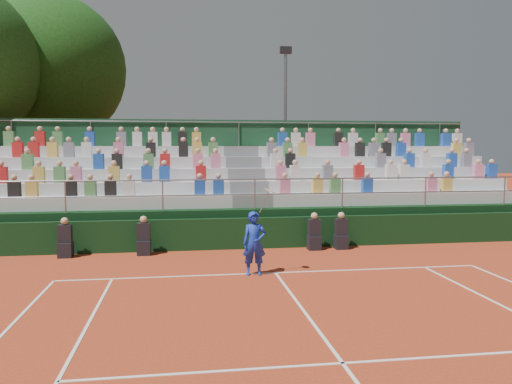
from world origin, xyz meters
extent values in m
plane|color=#AE3C1D|center=(0.00, 0.00, 0.00)|extent=(90.00, 90.00, 0.00)
cube|color=white|center=(0.00, 0.00, 0.01)|extent=(11.00, 0.06, 0.01)
cube|color=white|center=(0.00, -3.20, 0.01)|extent=(0.06, 6.40, 0.01)
cube|color=white|center=(0.00, -5.49, 0.01)|extent=(8.22, 0.06, 0.01)
cube|color=black|center=(0.00, 3.20, 0.50)|extent=(20.00, 0.15, 1.00)
cube|color=black|center=(-5.82, 2.75, 0.22)|extent=(0.40, 0.40, 0.44)
cube|color=black|center=(-5.82, 2.75, 0.70)|extent=(0.38, 0.25, 0.55)
sphere|color=tan|center=(-5.82, 2.75, 1.08)|extent=(0.22, 0.22, 0.22)
cube|color=black|center=(-3.54, 2.75, 0.22)|extent=(0.40, 0.40, 0.44)
cube|color=black|center=(-3.54, 2.75, 0.70)|extent=(0.38, 0.25, 0.55)
sphere|color=tan|center=(-3.54, 2.75, 1.08)|extent=(0.22, 0.22, 0.22)
cube|color=black|center=(1.76, 2.75, 0.22)|extent=(0.40, 0.40, 0.44)
cube|color=black|center=(1.76, 2.75, 0.70)|extent=(0.38, 0.25, 0.55)
sphere|color=tan|center=(1.76, 2.75, 1.08)|extent=(0.22, 0.22, 0.22)
cube|color=black|center=(2.64, 2.75, 0.22)|extent=(0.40, 0.40, 0.44)
cube|color=black|center=(2.64, 2.75, 0.70)|extent=(0.38, 0.25, 0.55)
sphere|color=tan|center=(2.64, 2.75, 1.08)|extent=(0.22, 0.22, 0.22)
cube|color=black|center=(0.00, 6.30, 0.60)|extent=(20.00, 5.20, 1.20)
cube|color=silver|center=(-5.35, 4.62, 1.41)|extent=(9.30, 0.85, 0.42)
cube|color=silver|center=(5.35, 4.62, 1.41)|extent=(9.30, 0.85, 0.42)
cube|color=slate|center=(0.00, 4.62, 1.41)|extent=(1.40, 0.85, 0.42)
cube|color=silver|center=(-5.35, 5.47, 1.83)|extent=(9.30, 0.85, 0.42)
cube|color=silver|center=(5.35, 5.47, 1.83)|extent=(9.30, 0.85, 0.42)
cube|color=slate|center=(0.00, 5.47, 1.83)|extent=(1.40, 0.85, 0.42)
cube|color=silver|center=(-5.35, 6.33, 2.25)|extent=(9.30, 0.85, 0.42)
cube|color=silver|center=(5.35, 6.33, 2.25)|extent=(9.30, 0.85, 0.42)
cube|color=slate|center=(0.00, 6.33, 2.25)|extent=(1.40, 0.85, 0.42)
cube|color=silver|center=(-5.35, 7.17, 2.67)|extent=(9.30, 0.85, 0.42)
cube|color=silver|center=(5.35, 7.17, 2.67)|extent=(9.30, 0.85, 0.42)
cube|color=slate|center=(0.00, 7.17, 2.67)|extent=(1.40, 0.85, 0.42)
cube|color=silver|center=(-5.35, 8.03, 3.09)|extent=(9.30, 0.85, 0.42)
cube|color=silver|center=(5.35, 8.03, 3.09)|extent=(9.30, 0.85, 0.42)
cube|color=slate|center=(0.00, 8.03, 3.09)|extent=(1.40, 0.85, 0.42)
cube|color=#194226|center=(0.00, 8.55, 2.20)|extent=(20.00, 0.12, 4.40)
cylinder|color=gray|center=(0.00, 3.75, 2.20)|extent=(20.00, 0.05, 0.05)
cylinder|color=gray|center=(0.00, 8.45, 4.30)|extent=(20.00, 0.05, 0.05)
cube|color=black|center=(-7.72, 4.47, 1.90)|extent=(0.36, 0.24, 0.56)
cube|color=gold|center=(-7.19, 4.47, 1.90)|extent=(0.36, 0.24, 0.56)
cube|color=black|center=(-5.98, 4.47, 1.90)|extent=(0.36, 0.24, 0.56)
cube|color=#4C8C4C|center=(-5.36, 4.47, 1.90)|extent=(0.36, 0.24, 0.56)
cube|color=black|center=(-4.72, 4.47, 1.90)|extent=(0.36, 0.24, 0.56)
cube|color=silver|center=(-4.11, 4.47, 1.90)|extent=(0.36, 0.24, 0.56)
cube|color=#1E4CB2|center=(-1.79, 4.47, 1.90)|extent=(0.36, 0.24, 0.56)
cube|color=#1E4CB2|center=(-1.15, 4.47, 1.90)|extent=(0.36, 0.24, 0.56)
cube|color=red|center=(-8.38, 5.32, 2.32)|extent=(0.36, 0.24, 0.56)
cube|color=gold|center=(-7.19, 5.32, 2.32)|extent=(0.36, 0.24, 0.56)
cube|color=#4C8C4C|center=(-6.51, 5.32, 2.32)|extent=(0.36, 0.24, 0.56)
cube|color=pink|center=(-5.97, 5.32, 2.32)|extent=(0.36, 0.24, 0.56)
cube|color=gold|center=(-4.71, 5.32, 2.32)|extent=(0.36, 0.24, 0.56)
cube|color=#1E4CB2|center=(-3.60, 5.32, 2.32)|extent=(0.36, 0.24, 0.56)
cube|color=#1E4CB2|center=(-2.99, 5.32, 2.32)|extent=(0.36, 0.24, 0.56)
cube|color=red|center=(-1.71, 5.32, 2.32)|extent=(0.36, 0.24, 0.56)
cube|color=#4C8C4C|center=(-7.78, 6.17, 2.74)|extent=(0.36, 0.24, 0.56)
cube|color=#1E4CB2|center=(-5.35, 6.17, 2.74)|extent=(0.36, 0.24, 0.56)
cube|color=black|center=(-4.70, 6.17, 2.74)|extent=(0.36, 0.24, 0.56)
cube|color=#4C8C4C|center=(-3.59, 6.17, 2.74)|extent=(0.36, 0.24, 0.56)
cube|color=red|center=(-2.99, 6.17, 2.74)|extent=(0.36, 0.24, 0.56)
cube|color=pink|center=(-1.79, 6.17, 2.74)|extent=(0.36, 0.24, 0.56)
cube|color=pink|center=(-1.13, 6.17, 2.74)|extent=(0.36, 0.24, 0.56)
cube|color=red|center=(-8.35, 7.02, 3.16)|extent=(0.36, 0.24, 0.56)
cube|color=red|center=(-7.80, 7.02, 3.16)|extent=(0.36, 0.24, 0.56)
cube|color=gold|center=(-7.13, 7.02, 3.16)|extent=(0.36, 0.24, 0.56)
cube|color=slate|center=(-6.55, 7.02, 3.16)|extent=(0.36, 0.24, 0.56)
cube|color=silver|center=(-5.91, 7.02, 3.16)|extent=(0.36, 0.24, 0.56)
cube|color=pink|center=(-4.75, 7.02, 3.16)|extent=(0.36, 0.24, 0.56)
cube|color=black|center=(-3.55, 7.02, 3.16)|extent=(0.36, 0.24, 0.56)
cube|color=black|center=(-2.31, 7.02, 3.16)|extent=(0.36, 0.24, 0.56)
cube|color=gold|center=(-1.79, 7.02, 3.16)|extent=(0.36, 0.24, 0.56)
cube|color=#4C8C4C|center=(-1.17, 7.02, 3.16)|extent=(0.36, 0.24, 0.56)
cube|color=#4C8C4C|center=(-8.91, 7.88, 3.58)|extent=(0.36, 0.24, 0.56)
cube|color=red|center=(-7.78, 7.88, 3.58)|extent=(0.36, 0.24, 0.56)
cube|color=#4C8C4C|center=(-7.13, 7.88, 3.58)|extent=(0.36, 0.24, 0.56)
cube|color=#1E4CB2|center=(-5.93, 7.88, 3.58)|extent=(0.36, 0.24, 0.56)
cube|color=slate|center=(-4.73, 7.88, 3.58)|extent=(0.36, 0.24, 0.56)
cube|color=silver|center=(-4.12, 7.88, 3.58)|extent=(0.36, 0.24, 0.56)
cube|color=silver|center=(-3.52, 7.88, 3.58)|extent=(0.36, 0.24, 0.56)
cube|color=silver|center=(-2.97, 7.88, 3.58)|extent=(0.36, 0.24, 0.56)
cube|color=black|center=(-2.34, 7.88, 3.58)|extent=(0.36, 0.24, 0.56)
cube|color=gold|center=(-1.79, 7.88, 3.58)|extent=(0.36, 0.24, 0.56)
cube|color=pink|center=(1.15, 4.47, 1.90)|extent=(0.36, 0.24, 0.56)
cube|color=gold|center=(2.33, 4.47, 1.90)|extent=(0.36, 0.24, 0.56)
cube|color=#4C8C4C|center=(2.97, 4.47, 1.90)|extent=(0.36, 0.24, 0.56)
cube|color=#1E4CB2|center=(4.15, 4.47, 1.90)|extent=(0.36, 0.24, 0.56)
cube|color=pink|center=(6.58, 4.47, 1.90)|extent=(0.36, 0.24, 0.56)
cube|color=gold|center=(7.17, 4.47, 1.90)|extent=(0.36, 0.24, 0.56)
cube|color=pink|center=(1.17, 5.32, 2.32)|extent=(0.36, 0.24, 0.56)
cube|color=silver|center=(1.71, 5.32, 2.32)|extent=(0.36, 0.24, 0.56)
cube|color=slate|center=(2.94, 5.32, 2.32)|extent=(0.36, 0.24, 0.56)
cube|color=red|center=(4.14, 5.32, 2.32)|extent=(0.36, 0.24, 0.56)
cube|color=silver|center=(5.39, 5.32, 2.32)|extent=(0.36, 0.24, 0.56)
cube|color=silver|center=(5.92, 5.32, 2.32)|extent=(0.36, 0.24, 0.56)
cube|color=#1E4CB2|center=(7.70, 5.32, 2.32)|extent=(0.36, 0.24, 0.56)
cube|color=pink|center=(8.94, 5.32, 2.32)|extent=(0.36, 0.24, 0.56)
cube|color=#1E4CB2|center=(9.50, 5.32, 2.32)|extent=(0.36, 0.24, 0.56)
cube|color=silver|center=(1.14, 6.17, 2.74)|extent=(0.36, 0.24, 0.56)
cube|color=black|center=(1.72, 6.17, 2.74)|extent=(0.36, 0.24, 0.56)
cube|color=slate|center=(5.33, 6.17, 2.74)|extent=(0.36, 0.24, 0.56)
cube|color=#1E4CB2|center=(6.52, 6.17, 2.74)|extent=(0.36, 0.24, 0.56)
cube|color=silver|center=(7.19, 6.17, 2.74)|extent=(0.36, 0.24, 0.56)
cube|color=#1E4CB2|center=(8.32, 6.17, 2.74)|extent=(0.36, 0.24, 0.56)
cube|color=slate|center=(8.95, 6.17, 2.74)|extent=(0.36, 0.24, 0.56)
cube|color=slate|center=(1.14, 7.02, 3.16)|extent=(0.36, 0.24, 0.56)
cube|color=#4C8C4C|center=(1.79, 7.02, 3.16)|extent=(0.36, 0.24, 0.56)
cube|color=gold|center=(2.38, 7.02, 3.16)|extent=(0.36, 0.24, 0.56)
cube|color=pink|center=(4.12, 7.02, 3.16)|extent=(0.36, 0.24, 0.56)
cube|color=black|center=(4.79, 7.02, 3.16)|extent=(0.36, 0.24, 0.56)
cube|color=slate|center=(5.38, 7.02, 3.16)|extent=(0.36, 0.24, 0.56)
cube|color=black|center=(5.92, 7.02, 3.16)|extent=(0.36, 0.24, 0.56)
cube|color=#1E4CB2|center=(6.55, 7.02, 3.16)|extent=(0.36, 0.24, 0.56)
cube|color=gold|center=(8.99, 7.02, 3.16)|extent=(0.36, 0.24, 0.56)
cube|color=slate|center=(9.56, 7.02, 3.16)|extent=(0.36, 0.24, 0.56)
cube|color=#1E4CB2|center=(1.75, 7.88, 3.58)|extent=(0.36, 0.24, 0.56)
cube|color=silver|center=(2.31, 7.88, 3.58)|extent=(0.36, 0.24, 0.56)
cube|color=pink|center=(2.93, 7.88, 3.58)|extent=(0.36, 0.24, 0.56)
cube|color=black|center=(4.14, 7.88, 3.58)|extent=(0.36, 0.24, 0.56)
cube|color=silver|center=(4.78, 7.88, 3.58)|extent=(0.36, 0.24, 0.56)
cube|color=#4C8C4C|center=(5.99, 7.88, 3.58)|extent=(0.36, 0.24, 0.56)
cube|color=slate|center=(6.51, 7.88, 3.58)|extent=(0.36, 0.24, 0.56)
cube|color=pink|center=(7.13, 7.88, 3.58)|extent=(0.36, 0.24, 0.56)
cube|color=#1E4CB2|center=(7.77, 7.88, 3.58)|extent=(0.36, 0.24, 0.56)
cube|color=#1E4CB2|center=(8.98, 7.88, 3.58)|extent=(0.36, 0.24, 0.56)
cube|color=silver|center=(9.51, 7.88, 3.58)|extent=(0.36, 0.24, 0.56)
imported|color=#1631AA|center=(-0.57, -0.10, 0.82)|extent=(0.61, 0.42, 1.63)
cylinder|color=gray|center=(-0.32, -0.10, 1.85)|extent=(0.26, 0.03, 0.51)
cylinder|color=#E5D866|center=(-0.17, -0.10, 2.15)|extent=(0.26, 0.28, 0.14)
cylinder|color=#3C2515|center=(-9.03, 14.96, 2.11)|extent=(0.50, 0.50, 4.22)
sphere|color=#13390F|center=(-9.03, 14.96, 7.26)|extent=(7.60, 7.60, 7.60)
cylinder|color=gray|center=(3.01, 13.38, 4.05)|extent=(0.16, 0.16, 8.09)
cube|color=black|center=(3.01, 13.38, 8.27)|extent=(0.60, 0.25, 0.35)
camera|label=1|loc=(-2.35, -12.47, 3.25)|focal=35.00mm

